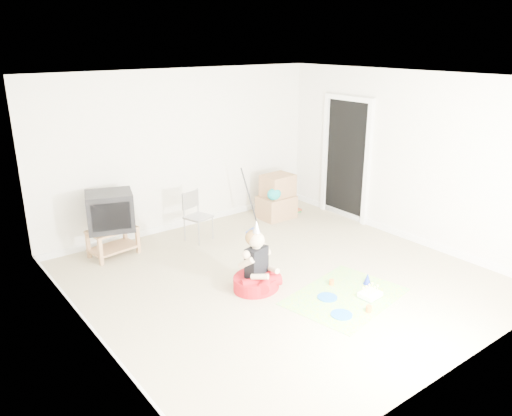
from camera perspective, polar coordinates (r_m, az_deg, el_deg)
ground at (r=6.73m, az=2.76°, el=-7.98°), size 5.00×5.00×0.00m
doorway_recess at (r=8.83m, az=10.29°, el=5.38°), size 0.02×0.90×2.05m
tv_stand at (r=7.59m, az=-16.03°, el=-3.48°), size 0.72×0.51×0.42m
crt_tv at (r=7.44m, az=-16.34°, el=-0.32°), size 0.78×0.71×0.55m
folding_chair at (r=7.85m, az=-6.61°, el=-1.02°), size 0.44×0.43×0.79m
cardboard_boxes at (r=8.81m, az=2.40°, el=1.21°), size 0.63×0.49×0.77m
floor_mop at (r=8.18m, az=-0.48°, el=-0.99°), size 0.27×0.33×1.03m
book_pile at (r=9.25m, az=4.28°, el=-0.19°), size 0.24×0.30×0.06m
seated_woman at (r=6.38m, az=0.05°, el=-7.54°), size 0.78×0.78×0.93m
party_mat at (r=6.37m, az=10.14°, el=-9.90°), size 1.61×1.30×0.01m
birthday_cake at (r=6.39m, az=12.90°, el=-9.67°), size 0.27×0.22×0.13m
blue_plate_near at (r=6.30m, az=8.16°, el=-10.07°), size 0.30×0.30×0.01m
blue_plate_far at (r=5.96m, az=9.75°, el=-11.92°), size 0.26×0.26×0.01m
orange_cup_near at (r=6.60m, az=8.62°, el=-8.39°), size 0.08×0.08×0.07m
orange_cup_far at (r=6.07m, az=12.76°, el=-11.18°), size 0.08×0.08×0.08m
blue_party_hat at (r=6.68m, az=12.62°, el=-7.89°), size 0.13×0.13×0.15m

